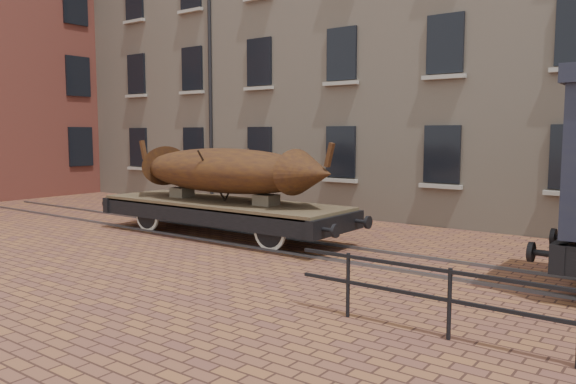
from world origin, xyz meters
The scene contains 5 objects.
ground centered at (0.00, 0.00, 0.00)m, with size 90.00×90.00×0.00m, color brown.
warehouse_cream centered at (3.00, 9.99, 7.00)m, with size 40.00×10.19×14.00m.
rail_track centered at (0.00, 0.00, 0.03)m, with size 30.00×1.52×0.06m.
flatcar_wagon centered at (-3.25, 0.00, 0.78)m, with size 8.31×2.25×1.25m.
iron_boat centered at (-3.13, 0.00, 1.82)m, with size 6.91×2.01×1.64m.
Camera 1 is at (7.29, -11.08, 2.82)m, focal length 35.00 mm.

